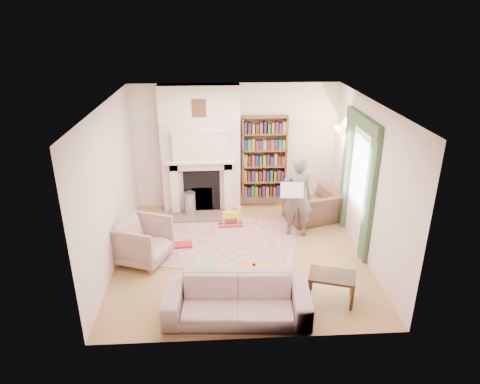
{
  "coord_description": "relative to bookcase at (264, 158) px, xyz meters",
  "views": [
    {
      "loc": [
        -0.42,
        -6.89,
        4.17
      ],
      "look_at": [
        0.0,
        0.25,
        1.15
      ],
      "focal_mm": 32.0,
      "sensor_mm": 36.0,
      "label": 1
    }
  ],
  "objects": [
    {
      "name": "sofa",
      "position": [
        -0.81,
        -3.89,
        -0.87
      ],
      "size": [
        2.17,
        0.96,
        0.62
      ],
      "primitive_type": "imported",
      "rotation": [
        0.0,
        0.0,
        -0.06
      ],
      "color": "#C1AD9F",
      "rests_on": "floor"
    },
    {
      "name": "comic_annuals",
      "position": [
        -0.44,
        -2.54,
        -1.16
      ],
      "size": [
        0.51,
        0.28,
        0.02
      ],
      "color": "red",
      "rests_on": "rug"
    },
    {
      "name": "armchair_reading",
      "position": [
        0.95,
        -0.82,
        -0.84
      ],
      "size": [
        1.26,
        1.17,
        0.67
      ],
      "primitive_type": "imported",
      "rotation": [
        0.0,
        0.0,
        3.44
      ],
      "color": "#4F342A",
      "rests_on": "floor"
    },
    {
      "name": "coffee_table",
      "position": [
        0.67,
        -3.56,
        -0.95
      ],
      "size": [
        0.8,
        0.64,
        0.45
      ],
      "primitive_type": null,
      "rotation": [
        0.0,
        0.0,
        -0.31
      ],
      "color": "#331E12",
      "rests_on": "floor"
    },
    {
      "name": "game_box_lid",
      "position": [
        -1.73,
        -1.79,
        -1.14
      ],
      "size": [
        0.35,
        0.25,
        0.05
      ],
      "primitive_type": "cube",
      "rotation": [
        0.0,
        0.0,
        0.1
      ],
      "color": "red",
      "rests_on": "rug"
    },
    {
      "name": "wall_sconce",
      "position": [
        1.38,
        -0.62,
        0.72
      ],
      "size": [
        0.2,
        0.24,
        0.24
      ],
      "primitive_type": null,
      "color": "gold",
      "rests_on": "wall_right"
    },
    {
      "name": "wall_front",
      "position": [
        -0.65,
        -4.37,
        0.22
      ],
      "size": [
        4.5,
        0.0,
        4.5
      ],
      "primitive_type": "plane",
      "rotation": [
        -1.57,
        0.0,
        0.0
      ],
      "color": "beige",
      "rests_on": "floor"
    },
    {
      "name": "pelmet",
      "position": [
        1.54,
        -1.72,
        1.2
      ],
      "size": [
        0.09,
        1.7,
        0.24
      ],
      "primitive_type": "cube",
      "color": "#324D31",
      "rests_on": "wall_right"
    },
    {
      "name": "curtain_left",
      "position": [
        1.55,
        -2.42,
        0.02
      ],
      "size": [
        0.07,
        0.32,
        2.4
      ],
      "primitive_type": "cube",
      "color": "#324D31",
      "rests_on": "floor"
    },
    {
      "name": "wall_right",
      "position": [
        1.6,
        -2.12,
        0.22
      ],
      "size": [
        0.0,
        4.5,
        4.5
      ],
      "primitive_type": "plane",
      "rotation": [
        1.57,
        0.0,
        -1.57
      ],
      "color": "beige",
      "rests_on": "floor"
    },
    {
      "name": "rug",
      "position": [
        -0.99,
        -1.62,
        -1.17
      ],
      "size": [
        3.3,
        2.81,
        0.01
      ],
      "primitive_type": "cube",
      "rotation": [
        0.0,
        0.0,
        -0.23
      ],
      "color": "beige",
      "rests_on": "floor"
    },
    {
      "name": "bookcase",
      "position": [
        0.0,
        0.0,
        0.0
      ],
      "size": [
        1.0,
        0.24,
        1.85
      ],
      "primitive_type": "cube",
      "color": "brown",
      "rests_on": "floor"
    },
    {
      "name": "newspaper",
      "position": [
        0.35,
        -1.62,
        -0.12
      ],
      "size": [
        0.44,
        0.16,
        0.29
      ],
      "primitive_type": "cube",
      "rotation": [
        -0.35,
        0.0,
        -0.08
      ],
      "color": "silver",
      "rests_on": "man_reading"
    },
    {
      "name": "wall_left",
      "position": [
        -2.9,
        -2.12,
        0.22
      ],
      "size": [
        0.0,
        4.5,
        4.5
      ],
      "primitive_type": "plane",
      "rotation": [
        1.57,
        0.0,
        1.57
      ],
      "color": "beige",
      "rests_on": "floor"
    },
    {
      "name": "board_game",
      "position": [
        -1.32,
        -2.41,
        -1.15
      ],
      "size": [
        0.45,
        0.45,
        0.03
      ],
      "primitive_type": "cube",
      "rotation": [
        0.0,
        0.0,
        -0.22
      ],
      "color": "#DEC44E",
      "rests_on": "rug"
    },
    {
      "name": "ceiling",
      "position": [
        -0.65,
        -2.12,
        1.62
      ],
      "size": [
        4.5,
        4.5,
        0.0
      ],
      "primitive_type": "plane",
      "rotation": [
        3.14,
        0.0,
        0.0
      ],
      "color": "white",
      "rests_on": "wall_back"
    },
    {
      "name": "fireplace",
      "position": [
        -1.4,
        -0.07,
        0.21
      ],
      "size": [
        1.7,
        0.58,
        2.8
      ],
      "color": "beige",
      "rests_on": "floor"
    },
    {
      "name": "armchair_left",
      "position": [
        -2.42,
        -2.24,
        -0.78
      ],
      "size": [
        1.12,
        1.11,
        0.8
      ],
      "primitive_type": "imported",
      "rotation": [
        0.0,
        0.0,
        1.21
      ],
      "color": "#B8AB98",
      "rests_on": "floor"
    },
    {
      "name": "curtain_right",
      "position": [
        1.55,
        -1.02,
        0.02
      ],
      "size": [
        0.07,
        0.32,
        2.4
      ],
      "primitive_type": "cube",
      "color": "#324D31",
      "rests_on": "floor"
    },
    {
      "name": "window",
      "position": [
        1.58,
        -1.72,
        0.27
      ],
      "size": [
        0.02,
        0.9,
        1.3
      ],
      "primitive_type": "cube",
      "color": "silver",
      "rests_on": "wall_right"
    },
    {
      "name": "wall_back",
      "position": [
        -0.65,
        0.13,
        0.22
      ],
      "size": [
        4.5,
        0.0,
        4.5
      ],
      "primitive_type": "plane",
      "rotation": [
        1.57,
        0.0,
        0.0
      ],
      "color": "beige",
      "rests_on": "floor"
    },
    {
      "name": "paraffin_heater",
      "position": [
        -1.66,
        -0.42,
        -0.9
      ],
      "size": [
        0.3,
        0.3,
        0.55
      ],
      "primitive_type": "cylinder",
      "rotation": [
        0.0,
        0.0,
        0.31
      ],
      "color": "#B4B6BC",
      "rests_on": "floor"
    },
    {
      "name": "floor",
      "position": [
        -0.65,
        -2.12,
        -1.18
      ],
      "size": [
        4.5,
        4.5,
        0.0
      ],
      "primitive_type": "plane",
      "color": "olive",
      "rests_on": "ground"
    },
    {
      "name": "rocking_horse",
      "position": [
        -0.8,
        -0.99,
        -0.95
      ],
      "size": [
        0.52,
        0.23,
        0.45
      ],
      "primitive_type": null,
      "rotation": [
        0.0,
        0.0,
        0.06
      ],
      "color": "yellow",
      "rests_on": "rug"
    },
    {
      "name": "man_reading",
      "position": [
        0.5,
        -1.42,
        -0.34
      ],
      "size": [
        0.64,
        0.45,
        1.67
      ],
      "primitive_type": "imported",
      "rotation": [
        0.0,
        0.0,
        3.06
      ],
      "color": "#62554E",
      "rests_on": "floor"
    }
  ]
}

